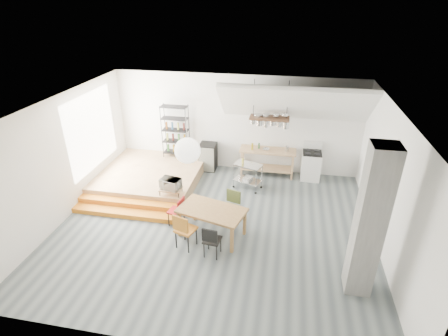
% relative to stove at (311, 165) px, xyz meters
% --- Properties ---
extents(floor, '(8.00, 8.00, 0.00)m').
position_rel_stove_xyz_m(floor, '(-2.50, -3.16, -0.48)').
color(floor, '#495255').
rests_on(floor, ground).
extents(wall_back, '(8.00, 0.04, 3.20)m').
position_rel_stove_xyz_m(wall_back, '(-2.50, 0.34, 1.12)').
color(wall_back, silver).
rests_on(wall_back, ground).
extents(wall_left, '(0.04, 7.00, 3.20)m').
position_rel_stove_xyz_m(wall_left, '(-6.50, -3.16, 1.12)').
color(wall_left, silver).
rests_on(wall_left, ground).
extents(wall_right, '(0.04, 7.00, 3.20)m').
position_rel_stove_xyz_m(wall_right, '(1.50, -3.16, 1.12)').
color(wall_right, silver).
rests_on(wall_right, ground).
extents(ceiling, '(8.00, 7.00, 0.02)m').
position_rel_stove_xyz_m(ceiling, '(-2.50, -3.16, 2.72)').
color(ceiling, white).
rests_on(ceiling, wall_back).
extents(slope_ceiling, '(4.40, 1.44, 1.32)m').
position_rel_stove_xyz_m(slope_ceiling, '(-0.70, -0.26, 2.07)').
color(slope_ceiling, white).
rests_on(slope_ceiling, wall_back).
extents(window_pane, '(0.02, 2.50, 2.20)m').
position_rel_stove_xyz_m(window_pane, '(-6.48, -1.66, 1.32)').
color(window_pane, white).
rests_on(window_pane, wall_left).
extents(platform, '(3.00, 3.00, 0.40)m').
position_rel_stove_xyz_m(platform, '(-5.00, -1.16, -0.28)').
color(platform, '#9B744D').
rests_on(platform, ground).
extents(step_lower, '(3.00, 0.35, 0.13)m').
position_rel_stove_xyz_m(step_lower, '(-5.00, -3.11, -0.41)').
color(step_lower, orange).
rests_on(step_lower, ground).
extents(step_upper, '(3.00, 0.35, 0.27)m').
position_rel_stove_xyz_m(step_upper, '(-5.00, -2.76, -0.35)').
color(step_upper, orange).
rests_on(step_upper, ground).
extents(concrete_column, '(0.50, 0.50, 3.20)m').
position_rel_stove_xyz_m(concrete_column, '(0.80, -4.66, 1.12)').
color(concrete_column, slate).
rests_on(concrete_column, ground).
extents(kitchen_counter, '(1.80, 0.60, 0.91)m').
position_rel_stove_xyz_m(kitchen_counter, '(-1.40, -0.01, 0.15)').
color(kitchen_counter, '#9B744D').
rests_on(kitchen_counter, ground).
extents(stove, '(0.60, 0.60, 1.18)m').
position_rel_stove_xyz_m(stove, '(0.00, 0.00, 0.00)').
color(stove, white).
rests_on(stove, ground).
extents(pot_rack, '(1.20, 0.50, 1.43)m').
position_rel_stove_xyz_m(pot_rack, '(-1.37, -0.23, 1.50)').
color(pot_rack, '#45291B').
rests_on(pot_rack, ceiling).
extents(wire_shelving, '(0.88, 0.38, 1.80)m').
position_rel_stove_xyz_m(wire_shelving, '(-4.50, 0.04, 0.85)').
color(wire_shelving, black).
rests_on(wire_shelving, platform).
extents(microwave_shelf, '(0.60, 0.40, 0.16)m').
position_rel_stove_xyz_m(microwave_shelf, '(-3.90, -2.41, 0.07)').
color(microwave_shelf, '#9B744D').
rests_on(microwave_shelf, platform).
extents(paper_lantern, '(0.60, 0.60, 0.60)m').
position_rel_stove_xyz_m(paper_lantern, '(-3.07, -3.35, 1.72)').
color(paper_lantern, white).
rests_on(paper_lantern, ceiling).
extents(dining_table, '(1.77, 1.28, 0.76)m').
position_rel_stove_xyz_m(dining_table, '(-2.49, -3.51, 0.20)').
color(dining_table, brown).
rests_on(dining_table, ground).
extents(chair_mustard, '(0.55, 0.55, 0.95)m').
position_rel_stove_xyz_m(chair_mustard, '(-3.02, -4.12, 0.09)').
color(chair_mustard, '#C17321').
rests_on(chair_mustard, ground).
extents(chair_black, '(0.42, 0.42, 0.82)m').
position_rel_stove_xyz_m(chair_black, '(-2.33, -4.29, 0.01)').
color(chair_black, black).
rests_on(chair_black, ground).
extents(chair_olive, '(0.52, 0.52, 0.91)m').
position_rel_stove_xyz_m(chair_olive, '(-2.10, -2.86, 0.06)').
color(chair_olive, '#4E592A').
rests_on(chair_olive, ground).
extents(chair_red, '(0.43, 0.43, 0.81)m').
position_rel_stove_xyz_m(chair_red, '(-3.43, -3.25, 0.00)').
color(chair_red, '#A91818').
rests_on(chair_red, ground).
extents(rolling_cart, '(0.93, 0.71, 0.82)m').
position_rel_stove_xyz_m(rolling_cart, '(-1.91, -1.01, 0.05)').
color(rolling_cart, silver).
rests_on(rolling_cart, ground).
extents(mini_fridge, '(0.55, 0.55, 0.93)m').
position_rel_stove_xyz_m(mini_fridge, '(-3.40, 0.04, -0.02)').
color(mini_fridge, black).
rests_on(mini_fridge, ground).
extents(microwave, '(0.61, 0.47, 0.30)m').
position_rel_stove_xyz_m(microwave, '(-3.90, -2.41, 0.23)').
color(microwave, beige).
rests_on(microwave, microwave_shelf).
extents(bowl, '(0.26, 0.26, 0.05)m').
position_rel_stove_xyz_m(bowl, '(-1.46, -0.06, 0.46)').
color(bowl, silver).
rests_on(bowl, kitchen_counter).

